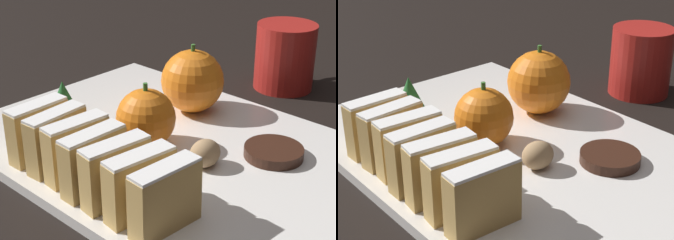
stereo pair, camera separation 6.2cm
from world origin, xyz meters
The scene contains 15 objects.
ground_plane centered at (0.00, 0.00, 0.00)m, with size 6.00×6.00×0.00m, color black.
serving_platter centered at (0.00, 0.00, 0.01)m, with size 0.33×0.45×0.01m.
stollen_slice_front centered at (-0.12, -0.11, 0.04)m, with size 0.07×0.03×0.06m.
stollen_slice_second centered at (-0.12, -0.08, 0.04)m, with size 0.07×0.03×0.06m.
stollen_slice_third centered at (-0.12, -0.04, 0.04)m, with size 0.07×0.03×0.06m.
stollen_slice_fourth centered at (-0.12, -0.01, 0.04)m, with size 0.07×0.02×0.06m.
stollen_slice_fifth centered at (-0.11, 0.02, 0.04)m, with size 0.07×0.03×0.06m.
stollen_slice_sixth centered at (-0.11, 0.05, 0.04)m, with size 0.07×0.03×0.06m.
stollen_slice_back centered at (-0.11, 0.08, 0.04)m, with size 0.07×0.02×0.06m.
orange_near centered at (0.09, 0.04, 0.05)m, with size 0.08×0.08×0.09m.
orange_far centered at (-0.02, 0.02, 0.05)m, with size 0.07×0.07×0.07m.
walnut centered at (-0.01, -0.06, 0.03)m, with size 0.04×0.03×0.03m.
chocolate_cookie centered at (0.06, -0.10, 0.02)m, with size 0.06×0.06×0.01m.
evergreen_sprig centered at (-0.04, 0.14, 0.04)m, with size 0.04×0.04×0.05m.
coffee_mug centered at (0.26, 0.02, 0.05)m, with size 0.12×0.08×0.09m.
Camera 1 is at (-0.41, -0.38, 0.31)m, focal length 60.00 mm.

